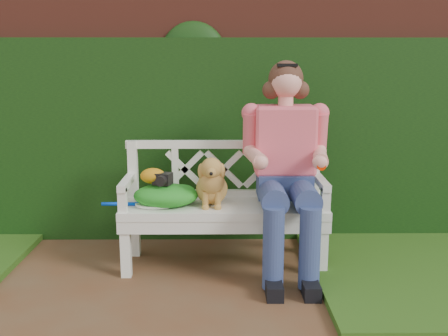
{
  "coord_description": "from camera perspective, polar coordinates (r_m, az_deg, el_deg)",
  "views": [
    {
      "loc": [
        0.43,
        -2.73,
        1.52
      ],
      "look_at": [
        0.46,
        1.01,
        0.75
      ],
      "focal_mm": 42.0,
      "sensor_mm": 36.0,
      "label": 1
    }
  ],
  "objects": [
    {
      "name": "ground",
      "position": [
        3.15,
        -8.71,
        -17.34
      ],
      "size": [
        60.0,
        60.0,
        0.0
      ],
      "primitive_type": "plane",
      "color": "#5D311A"
    },
    {
      "name": "brick_wall",
      "position": [
        4.67,
        -5.82,
        6.41
      ],
      "size": [
        10.0,
        0.3,
        2.2
      ],
      "primitive_type": "cube",
      "color": "brown",
      "rests_on": "ground"
    },
    {
      "name": "ivy_hedge",
      "position": [
        4.48,
        -6.02,
        2.97
      ],
      "size": [
        10.0,
        0.18,
        1.7
      ],
      "primitive_type": "cube",
      "color": "#18400E",
      "rests_on": "ground"
    },
    {
      "name": "garden_bench",
      "position": [
        3.95,
        -0.0,
        -7.26
      ],
      "size": [
        1.58,
        0.61,
        0.48
      ],
      "primitive_type": null,
      "rotation": [
        0.0,
        0.0,
        -0.0
      ],
      "color": "white",
      "rests_on": "ground"
    },
    {
      "name": "seated_woman",
      "position": [
        3.82,
        6.67,
        0.36
      ],
      "size": [
        0.77,
        0.96,
        1.56
      ],
      "primitive_type": null,
      "rotation": [
        0.0,
        0.0,
        -0.13
      ],
      "color": "#E33456",
      "rests_on": "ground"
    },
    {
      "name": "dog",
      "position": [
        3.81,
        -1.35,
        -1.32
      ],
      "size": [
        0.32,
        0.38,
        0.37
      ],
      "primitive_type": null,
      "rotation": [
        0.0,
        0.0,
        -0.21
      ],
      "color": "#AD5B30",
      "rests_on": "garden_bench"
    },
    {
      "name": "tennis_racket",
      "position": [
        3.86,
        -7.85,
        -3.89
      ],
      "size": [
        0.6,
        0.35,
        0.03
      ],
      "primitive_type": null,
      "rotation": [
        0.0,
        0.0,
        0.2
      ],
      "color": "silver",
      "rests_on": "garden_bench"
    },
    {
      "name": "green_bag",
      "position": [
        3.84,
        -6.34,
        -2.9
      ],
      "size": [
        0.52,
        0.43,
        0.16
      ],
      "primitive_type": null,
      "rotation": [
        0.0,
        0.0,
        0.15
      ],
      "color": "#2C742A",
      "rests_on": "garden_bench"
    },
    {
      "name": "camera_item",
      "position": [
        3.81,
        -6.7,
        -1.16
      ],
      "size": [
        0.15,
        0.13,
        0.08
      ],
      "primitive_type": "cube",
      "rotation": [
        0.0,
        0.0,
        -0.31
      ],
      "color": "black",
      "rests_on": "green_bag"
    },
    {
      "name": "baseball_glove",
      "position": [
        3.84,
        -7.75,
        -0.86
      ],
      "size": [
        0.21,
        0.17,
        0.11
      ],
      "primitive_type": "ellipsoid",
      "rotation": [
        0.0,
        0.0,
        -0.24
      ],
      "color": "#C17C10",
      "rests_on": "green_bag"
    }
  ]
}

